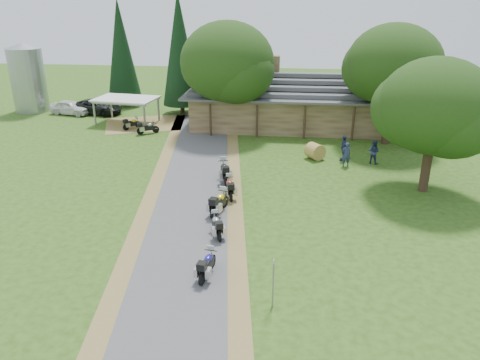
# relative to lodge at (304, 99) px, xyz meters

# --- Properties ---
(ground) EXTENTS (120.00, 120.00, 0.00)m
(ground) POSITION_rel_lodge_xyz_m (-6.00, -24.00, -2.45)
(ground) COLOR #2D4814
(ground) RESTS_ON ground
(driveway) EXTENTS (51.95, 51.95, 0.00)m
(driveway) POSITION_rel_lodge_xyz_m (-6.50, -20.00, -2.45)
(driveway) COLOR #454548
(driveway) RESTS_ON ground
(lodge) EXTENTS (21.40, 9.40, 4.90)m
(lodge) POSITION_rel_lodge_xyz_m (0.00, 0.00, 0.00)
(lodge) COLOR brown
(lodge) RESTS_ON ground
(silo) EXTENTS (3.63, 3.63, 6.93)m
(silo) POSITION_rel_lodge_xyz_m (-28.15, 2.56, 1.01)
(silo) COLOR gray
(silo) RESTS_ON ground
(carport) EXTENTS (5.99, 4.39, 2.41)m
(carport) POSITION_rel_lodge_xyz_m (-16.55, -1.18, -1.25)
(carport) COLOR white
(carport) RESTS_ON ground
(car_white_sedan) EXTENTS (3.36, 5.82, 1.82)m
(car_white_sedan) POSITION_rel_lodge_xyz_m (-23.47, 1.52, -1.54)
(car_white_sedan) COLOR silver
(car_white_sedan) RESTS_ON ground
(car_dark_suv) EXTENTS (3.44, 6.09, 2.20)m
(car_dark_suv) POSITION_rel_lodge_xyz_m (-20.96, 2.09, -1.35)
(car_dark_suv) COLOR black
(car_dark_suv) RESTS_ON ground
(motorcycle_row_a) EXTENTS (0.82, 1.82, 1.20)m
(motorcycle_row_a) POSITION_rel_lodge_xyz_m (-4.44, -25.84, -1.85)
(motorcycle_row_a) COLOR navy
(motorcycle_row_a) RESTS_ON ground
(motorcycle_row_b) EXTENTS (1.13, 1.82, 1.18)m
(motorcycle_row_b) POSITION_rel_lodge_xyz_m (-4.63, -22.12, -1.86)
(motorcycle_row_b) COLOR #989A9F
(motorcycle_row_b) RESTS_ON ground
(motorcycle_row_c) EXTENTS (1.12, 2.08, 1.36)m
(motorcycle_row_c) POSITION_rel_lodge_xyz_m (-4.90, -19.52, -1.77)
(motorcycle_row_c) COLOR yellow
(motorcycle_row_c) RESTS_ON ground
(motorcycle_row_d) EXTENTS (1.03, 1.97, 1.29)m
(motorcycle_row_d) POSITION_rel_lodge_xyz_m (-4.62, -17.21, -1.81)
(motorcycle_row_d) COLOR #BC381A
(motorcycle_row_d) RESTS_ON ground
(motorcycle_row_e) EXTENTS (1.21, 2.25, 1.46)m
(motorcycle_row_e) POSITION_rel_lodge_xyz_m (-5.30, -14.75, -1.72)
(motorcycle_row_e) COLOR black
(motorcycle_row_e) RESTS_ON ground
(motorcycle_carport_a) EXTENTS (1.49, 1.62, 1.14)m
(motorcycle_carport_a) POSITION_rel_lodge_xyz_m (-15.46, -3.14, -1.88)
(motorcycle_carport_a) COLOR yellow
(motorcycle_carport_a) RESTS_ON ground
(motorcycle_carport_b) EXTENTS (1.79, 1.44, 1.21)m
(motorcycle_carport_b) POSITION_rel_lodge_xyz_m (-13.58, -4.47, -1.85)
(motorcycle_carport_b) COLOR slate
(motorcycle_carport_b) RESTS_ON ground
(person_a) EXTENTS (0.65, 0.51, 2.07)m
(person_a) POSITION_rel_lodge_xyz_m (2.87, -10.96, -1.41)
(person_a) COLOR navy
(person_a) RESTS_ON ground
(person_b) EXTENTS (0.72, 0.67, 2.07)m
(person_b) POSITION_rel_lodge_xyz_m (4.89, -10.13, -1.41)
(person_b) COLOR navy
(person_b) RESTS_ON ground
(person_c) EXTENTS (0.56, 0.71, 2.25)m
(person_c) POSITION_rel_lodge_xyz_m (2.81, -9.68, -1.33)
(person_c) COLOR navy
(person_c) RESTS_ON ground
(hay_bale) EXTENTS (1.60, 1.58, 1.19)m
(hay_bale) POSITION_rel_lodge_xyz_m (0.74, -9.60, -1.86)
(hay_bale) COLOR olive
(hay_bale) RESTS_ON ground
(sign_post) EXTENTS (0.38, 0.06, 2.11)m
(sign_post) POSITION_rel_lodge_xyz_m (-1.51, -27.71, -1.40)
(sign_post) COLOR gray
(sign_post) RESTS_ON ground
(oak_lodge_left) EXTENTS (7.92, 7.92, 9.91)m
(oak_lodge_left) POSITION_rel_lodge_xyz_m (-6.68, -3.20, 2.50)
(oak_lodge_left) COLOR #18330F
(oak_lodge_left) RESTS_ON ground
(oak_lodge_right) EXTENTS (7.39, 7.39, 10.27)m
(oak_lodge_right) POSITION_rel_lodge_xyz_m (6.61, -5.00, 2.69)
(oak_lodge_right) COLOR #18330F
(oak_lodge_right) RESTS_ON ground
(oak_driveway) EXTENTS (6.70, 6.70, 8.65)m
(oak_driveway) POSITION_rel_lodge_xyz_m (7.26, -14.94, 1.88)
(oak_driveway) COLOR #18330F
(oak_driveway) RESTS_ON ground
(cedar_near) EXTENTS (3.80, 3.80, 11.83)m
(cedar_near) POSITION_rel_lodge_xyz_m (-12.27, 3.22, 3.47)
(cedar_near) COLOR black
(cedar_near) RESTS_ON ground
(cedar_far) EXTENTS (3.55, 3.55, 11.16)m
(cedar_far) POSITION_rel_lodge_xyz_m (-19.25, 6.01, 3.13)
(cedar_far) COLOR black
(cedar_far) RESTS_ON ground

